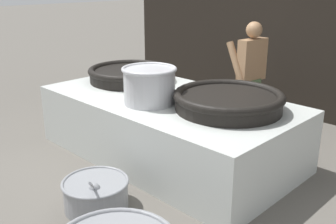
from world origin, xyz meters
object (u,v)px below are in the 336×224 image
(stock_pot, at_px, (149,84))
(giant_wok_near, at_px, (130,74))
(cook, at_px, (250,75))
(prep_bowl_vegetables, at_px, (96,193))
(giant_wok_far, at_px, (228,100))

(stock_pot, bearing_deg, giant_wok_near, 151.94)
(stock_pot, distance_m, cook, 1.72)
(prep_bowl_vegetables, bearing_deg, cook, 91.78)
(giant_wok_far, xyz_separation_m, cook, (-0.53, 1.25, -0.01))
(giant_wok_near, xyz_separation_m, cook, (1.25, 1.18, -0.01))
(giant_wok_far, xyz_separation_m, prep_bowl_vegetables, (-0.45, -1.52, -0.72))
(giant_wok_near, bearing_deg, giant_wok_far, -2.29)
(giant_wok_near, relative_size, giant_wok_far, 0.95)
(stock_pot, height_order, cook, cook)
(giant_wok_far, bearing_deg, prep_bowl_vegetables, -106.35)
(prep_bowl_vegetables, bearing_deg, giant_wok_far, 73.65)
(giant_wok_near, height_order, prep_bowl_vegetables, giant_wok_near)
(cook, bearing_deg, stock_pot, 85.43)
(cook, height_order, prep_bowl_vegetables, cook)
(cook, xyz_separation_m, prep_bowl_vegetables, (0.09, -2.77, -0.71))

